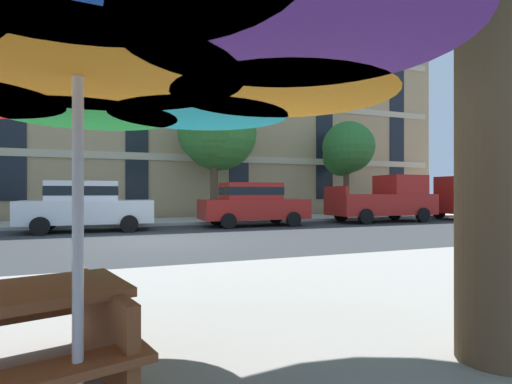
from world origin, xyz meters
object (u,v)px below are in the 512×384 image
Objects in this scene: patio_umbrella at (78,42)px; sedan_white at (86,205)px; sedan_red at (253,203)px; pickup_red_midblock at (473,199)px; street_tree_middle at (213,131)px; street_tree_right at (348,149)px; pickup_red at (385,200)px.

sedan_white is at bearing 92.65° from patio_umbrella.
pickup_red_midblock reaches higher than sedan_red.
patio_umbrella is at bearing -107.01° from street_tree_middle.
street_tree_right is 1.33× the size of patio_umbrella.
pickup_red is 0.82× the size of street_tree_middle.
sedan_red is 6.68m from pickup_red.
sedan_white is 13.71m from street_tree_right.
sedan_white is at bearing -180.00° from pickup_red_midblock.
patio_umbrella is (0.59, -12.70, 1.25)m from sedan_white.
sedan_red is at bearing 65.77° from patio_umbrella.
sedan_red is at bearing -77.33° from street_tree_middle.
patio_umbrella is (-4.94, -16.15, -2.19)m from street_tree_middle.
patio_umbrella is at bearing -144.83° from pickup_red_midblock.
sedan_red is at bearing -180.00° from pickup_red_midblock.
patio_umbrella is (-12.46, -15.85, -1.55)m from street_tree_right.
street_tree_right is (6.74, 3.15, 2.81)m from sedan_red.
street_tree_right reaches higher than sedan_red.
sedan_red is at bearing -180.00° from pickup_red.
sedan_white is 0.70× the size of street_tree_middle.
patio_umbrella reaches higher than pickup_red_midblock.
pickup_red is at bearing 0.00° from sedan_red.
pickup_red_midblock is 6.95m from street_tree_right.
patio_umbrella reaches higher than pickup_red.
sedan_white is 1.00× the size of sedan_red.
sedan_white is at bearing 180.00° from sedan_red.
street_tree_right is (0.06, 3.15, 2.73)m from pickup_red.
sedan_white is at bearing -148.07° from street_tree_middle.
patio_umbrella is at bearing -134.30° from pickup_red.
pickup_red is 17.79m from patio_umbrella.
pickup_red is at bearing -91.13° from street_tree_right.
pickup_red_midblock is at bearing 0.00° from sedan_white.
sedan_red is (6.30, 0.00, 0.00)m from sedan_white.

